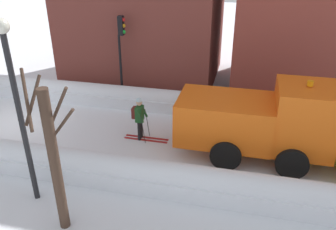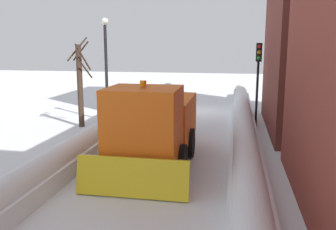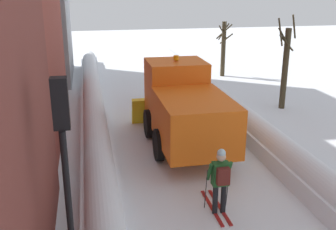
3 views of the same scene
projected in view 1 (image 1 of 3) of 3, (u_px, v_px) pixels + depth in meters
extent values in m
plane|color=white|center=(242.00, 151.00, 13.22)|extent=(80.00, 80.00, 0.00)
cube|color=white|center=(246.00, 112.00, 15.68)|extent=(1.10, 36.00, 0.55)
cylinder|color=white|center=(246.00, 107.00, 15.56)|extent=(0.90, 34.20, 0.90)
cube|color=white|center=(239.00, 193.00, 10.52)|extent=(1.10, 36.00, 0.55)
cylinder|color=white|center=(239.00, 186.00, 10.39)|extent=(0.90, 34.20, 0.90)
cube|color=orange|center=(224.00, 119.00, 12.58)|extent=(2.30, 3.40, 1.60)
cube|color=orange|center=(304.00, 118.00, 11.86)|extent=(2.20, 2.00, 2.30)
cylinder|color=orange|center=(310.00, 83.00, 11.30)|extent=(0.20, 0.20, 0.18)
cylinder|color=black|center=(287.00, 132.00, 13.45)|extent=(0.25, 1.10, 1.10)
cylinder|color=black|center=(292.00, 164.00, 11.44)|extent=(0.25, 1.10, 1.10)
cylinder|color=black|center=(230.00, 125.00, 13.91)|extent=(0.25, 1.10, 1.10)
cylinder|color=black|center=(226.00, 156.00, 11.91)|extent=(0.25, 1.10, 1.10)
cylinder|color=black|center=(141.00, 128.00, 13.99)|extent=(0.14, 0.14, 0.82)
cylinder|color=black|center=(139.00, 131.00, 13.80)|extent=(0.14, 0.14, 0.82)
cube|color=#1E5123|center=(140.00, 114.00, 13.58)|extent=(0.42, 0.26, 0.62)
cube|color=#591E19|center=(134.00, 112.00, 13.61)|extent=(0.32, 0.16, 0.44)
sphere|color=tan|center=(139.00, 103.00, 13.37)|extent=(0.24, 0.24, 0.24)
sphere|color=silver|center=(139.00, 100.00, 13.32)|extent=(0.22, 0.22, 0.22)
cylinder|color=#1E5123|center=(144.00, 110.00, 13.77)|extent=(0.09, 0.33, 0.56)
cylinder|color=#1E5123|center=(140.00, 116.00, 13.31)|extent=(0.09, 0.33, 0.56)
cube|color=maroon|center=(147.00, 137.00, 14.11)|extent=(0.09, 1.80, 0.03)
cube|color=maroon|center=(146.00, 140.00, 13.92)|extent=(0.09, 1.80, 0.03)
cylinder|color=#262628|center=(147.00, 123.00, 14.02)|extent=(0.02, 0.19, 1.19)
cylinder|color=#262628|center=(143.00, 130.00, 13.50)|extent=(0.02, 0.19, 1.19)
cylinder|color=black|center=(121.00, 69.00, 16.94)|extent=(0.12, 0.12, 3.33)
cube|color=black|center=(121.00, 26.00, 15.98)|extent=(0.28, 0.24, 0.90)
sphere|color=red|center=(123.00, 20.00, 15.83)|extent=(0.18, 0.18, 0.18)
sphere|color=gold|center=(124.00, 26.00, 15.95)|extent=(0.18, 0.18, 0.18)
sphere|color=green|center=(124.00, 32.00, 16.08)|extent=(0.18, 0.18, 0.18)
cylinder|color=black|center=(22.00, 125.00, 9.63)|extent=(0.16, 0.16, 5.13)
sphere|color=silver|center=(1.00, 26.00, 8.42)|extent=(0.40, 0.40, 0.40)
cylinder|color=#3E2C22|center=(55.00, 164.00, 8.76)|extent=(0.28, 0.28, 4.15)
cylinder|color=#3E2C22|center=(62.00, 125.00, 8.58)|extent=(0.48, 1.02, 1.21)
cylinder|color=#3E2C22|center=(58.00, 108.00, 8.34)|extent=(0.47, 0.90, 1.35)
cylinder|color=#3E2C22|center=(27.00, 100.00, 7.84)|extent=(0.91, 0.67, 1.25)
cylinder|color=#3E2C22|center=(33.00, 100.00, 8.05)|extent=(0.89, 0.08, 1.00)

